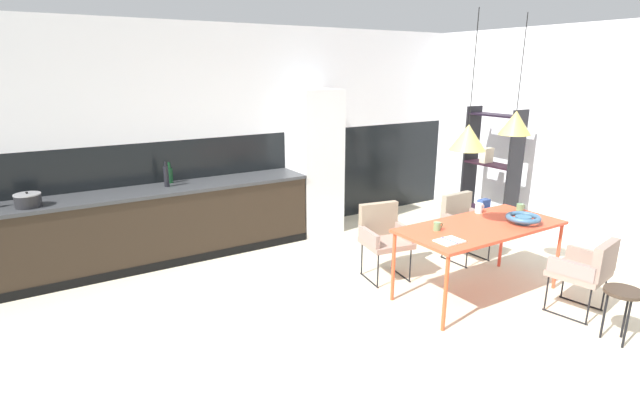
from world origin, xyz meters
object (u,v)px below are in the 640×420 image
at_px(bottle_vinegar_dark, 166,176).
at_px(armchair_head_of_table, 588,267).
at_px(open_book, 449,241).
at_px(bottle_spice_small, 170,175).
at_px(armchair_near_window, 383,232).
at_px(mug_dark_espresso, 520,208).
at_px(mug_tall_blue, 437,226).
at_px(dining_table, 481,230).
at_px(fruit_bowl, 523,218).
at_px(pendant_lamp_over_table_near, 468,137).
at_px(mug_glass_clear, 479,208).
at_px(armchair_facing_counter, 463,218).
at_px(cooking_pot, 28,200).
at_px(open_shelf_unit, 490,169).
at_px(side_stool, 623,296).
at_px(pendant_lamp_over_table_far, 515,123).
at_px(refrigerator_column, 315,162).

bearing_deg(bottle_vinegar_dark, armchair_head_of_table, -50.45).
xyz_separation_m(open_book, bottle_spice_small, (-1.67, 3.05, 0.24)).
bearing_deg(bottle_spice_small, armchair_near_window, -48.57).
xyz_separation_m(mug_dark_espresso, mug_tall_blue, (-1.23, 0.02, -0.00)).
xyz_separation_m(dining_table, fruit_bowl, (0.40, -0.18, 0.10)).
bearing_deg(pendant_lamp_over_table_near, mug_glass_clear, 27.36).
bearing_deg(dining_table, pendant_lamp_over_table_near, -174.17).
xyz_separation_m(armchair_facing_counter, cooking_pot, (-4.47, 1.77, 0.46)).
relative_size(cooking_pot, bottle_spice_small, 0.98).
height_order(armchair_facing_counter, open_book, armchair_facing_counter).
distance_m(fruit_bowl, bottle_vinegar_dark, 4.02).
bearing_deg(bottle_spice_small, armchair_facing_counter, -35.39).
distance_m(armchair_facing_counter, open_shelf_unit, 1.44).
bearing_deg(side_stool, open_book, 130.65).
height_order(dining_table, open_book, open_book).
bearing_deg(armchair_head_of_table, armchair_near_window, 111.10).
height_order(dining_table, cooking_pot, cooking_pot).
xyz_separation_m(armchair_facing_counter, open_shelf_unit, (1.23, 0.65, 0.37)).
relative_size(dining_table, mug_dark_espresso, 14.51).
bearing_deg(cooking_pot, armchair_near_window, -27.07).
xyz_separation_m(armchair_near_window, pendant_lamp_over_table_near, (0.19, -0.92, 1.14)).
bearing_deg(bottle_spice_small, pendant_lamp_over_table_far, -47.55).
height_order(fruit_bowl, mug_dark_espresso, same).
bearing_deg(mug_glass_clear, dining_table, -136.21).
bearing_deg(armchair_facing_counter, open_book, 36.22).
bearing_deg(refrigerator_column, side_stool, -80.66).
xyz_separation_m(dining_table, side_stool, (0.31, -1.26, -0.28)).
relative_size(fruit_bowl, pendant_lamp_over_table_near, 0.28).
xyz_separation_m(armchair_head_of_table, open_book, (-1.16, 0.66, 0.27)).
distance_m(mug_glass_clear, open_shelf_unit, 1.92).
xyz_separation_m(bottle_vinegar_dark, open_shelf_unit, (4.26, -1.26, -0.15)).
bearing_deg(open_book, mug_dark_espresso, 11.21).
bearing_deg(mug_dark_espresso, pendant_lamp_over_table_far, -164.68).
height_order(mug_dark_espresso, cooking_pot, cooking_pot).
bearing_deg(refrigerator_column, open_book, -95.89).
relative_size(mug_tall_blue, pendant_lamp_over_table_near, 0.09).
bearing_deg(refrigerator_column, fruit_bowl, -75.46).
distance_m(bottle_vinegar_dark, pendant_lamp_over_table_far, 3.91).
distance_m(armchair_head_of_table, pendant_lamp_over_table_far, 1.52).
relative_size(mug_dark_espresso, mug_tall_blue, 1.04).
height_order(refrigerator_column, mug_tall_blue, refrigerator_column).
height_order(fruit_bowl, cooking_pot, cooking_pot).
relative_size(bottle_spice_small, open_shelf_unit, 0.15).
height_order(mug_tall_blue, mug_glass_clear, mug_glass_clear).
xyz_separation_m(open_book, mug_tall_blue, (0.13, 0.29, 0.04)).
xyz_separation_m(mug_tall_blue, bottle_vinegar_dark, (-1.89, 2.59, 0.24)).
bearing_deg(armchair_facing_counter, pendant_lamp_over_table_near, 39.02).
xyz_separation_m(armchair_near_window, mug_tall_blue, (0.04, -0.76, 0.27)).
height_order(pendant_lamp_over_table_near, pendant_lamp_over_table_far, same).
height_order(armchair_near_window, armchair_head_of_table, armchair_near_window).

